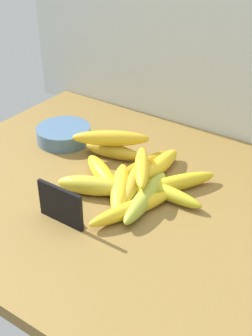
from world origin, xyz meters
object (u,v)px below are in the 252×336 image
Objects in this scene: fruit_bowl at (64,134)px; banana_12 at (142,167)px; chalkboard_sign at (61,206)px; banana_3 at (102,173)px; banana_6 at (113,151)px; banana_10 at (160,165)px; banana_1 at (142,166)px; banana_4 at (135,180)px; banana_7 at (132,209)px; banana_9 at (164,192)px; banana_8 at (175,183)px; banana_5 at (91,186)px; banana_0 at (120,189)px; banana_2 at (146,197)px; banana_11 at (111,138)px.

banana_12 is (29.20, -6.78, 3.37)cm from fruit_bowl.
chalkboard_sign is 17.20cm from banana_3.
banana_10 reaches higher than banana_6.
banana_4 reaches higher than banana_1.
banana_12 is (-3.98, 10.04, 3.66)cm from banana_7.
banana_12 reaches higher than banana_9.
banana_6 is 0.98× the size of banana_10.
banana_3 is at bearing -159.35° from banana_8.
fruit_bowl is at bearing 130.30° from chalkboard_sign.
banana_5 reaches higher than banana_10.
chalkboard_sign is 0.55× the size of banana_7.
fruit_bowl is 29.95cm from banana_0.
banana_4 and banana_6 have the same top height.
banana_3 reaches higher than banana_8.
chalkboard_sign is 26.80cm from banana_8.
banana_6 is 0.83× the size of banana_9.
banana_1 is at bearing 72.55° from banana_5.
banana_5 is (-4.44, -14.11, 0.56)cm from banana_1.
banana_0 is 16.88cm from banana_6.
banana_1 is 13.16cm from banana_2.
banana_11 is (-11.38, 12.30, 3.66)cm from banana_0.
banana_2 is (7.74, -10.63, 0.33)cm from banana_1.
banana_1 is 1.25× the size of banana_5.
banana_1 is at bearing 82.39° from chalkboard_sign.
banana_3 and banana_10 have the same top height.
banana_10 reaches higher than banana_9.
banana_3 is 17.17cm from banana_8.
banana_6 is at bearing 169.46° from banana_8.
banana_8 is (2.93, 13.30, 0.08)cm from banana_7.
banana_6 is 15.28cm from banana_12.
banana_4 is 10.70cm from banana_7.
banana_2 is at bearing 4.94° from banana_0.
banana_5 is 18.89cm from banana_8.
banana_4 is at bearing -32.72° from banana_6.
fruit_bowl is 0.86× the size of banana_12.
banana_11 is (-17.74, 11.75, 3.69)cm from banana_2.
banana_4 is 1.02× the size of banana_8.
banana_5 reaches higher than banana_3.
banana_1 is 10.13cm from banana_3.
banana_3 is 15.74cm from banana_9.
banana_2 is at bearing -19.51° from fruit_bowl.
banana_10 is at bearing 3.08° from banana_6.
banana_0 is 0.97× the size of banana_4.
fruit_bowl is 0.73× the size of banana_8.
fruit_bowl is at bearing 153.12° from banana_7.
banana_1 is 1.22× the size of banana_10.
chalkboard_sign is 23.16cm from banana_9.
banana_0 is 13.57cm from banana_10.
banana_5 is 0.83× the size of banana_9.
banana_0 reaches higher than banana_6.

